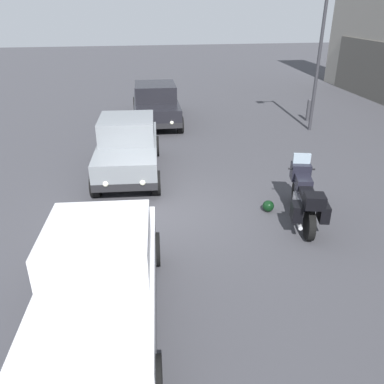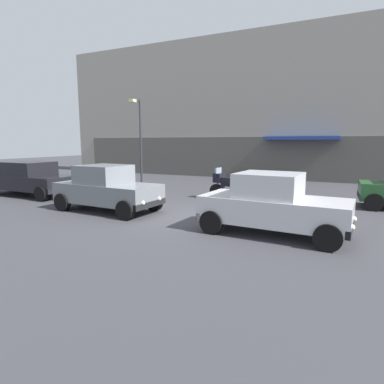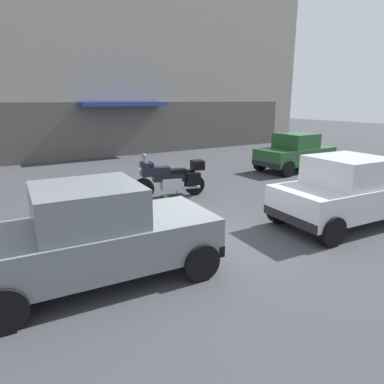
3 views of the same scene
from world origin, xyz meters
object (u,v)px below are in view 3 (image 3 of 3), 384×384
at_px(helmet, 164,200).
at_px(car_hatchback_near, 97,234).
at_px(car_wagon_end, 349,191).
at_px(car_compact_side, 295,152).
at_px(motorcycle, 171,177).

bearing_deg(helmet, car_hatchback_near, -131.81).
bearing_deg(car_wagon_end, car_compact_side, 57.03).
height_order(car_hatchback_near, car_compact_side, car_hatchback_near).
height_order(car_compact_side, car_wagon_end, car_wagon_end).
height_order(motorcycle, car_wagon_end, car_wagon_end).
bearing_deg(motorcycle, car_hatchback_near, 61.49).
distance_m(motorcycle, car_hatchback_near, 5.20).
distance_m(motorcycle, car_compact_side, 6.50).
relative_size(helmet, car_compact_side, 0.08).
xyz_separation_m(motorcycle, car_wagon_end, (2.46, -4.35, 0.19)).
relative_size(motorcycle, car_wagon_end, 0.56).
bearing_deg(car_wagon_end, car_hatchback_near, 179.63).
xyz_separation_m(helmet, car_hatchback_near, (-2.91, -3.25, 0.67)).
relative_size(motorcycle, car_compact_side, 0.64).
relative_size(car_compact_side, car_wagon_end, 0.89).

